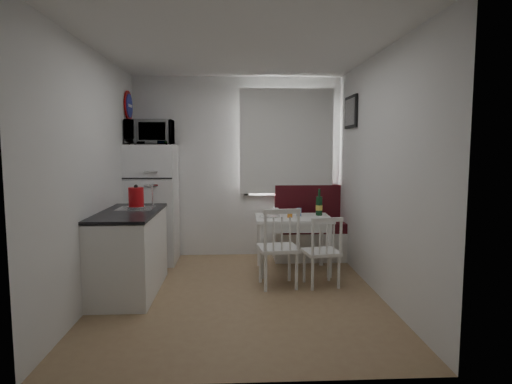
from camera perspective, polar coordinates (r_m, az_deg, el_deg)
floor at (r=4.77m, az=-2.19°, el=-13.51°), size 3.00×3.50×0.02m
ceiling at (r=4.61m, az=-2.33°, el=18.62°), size 3.00×3.50×0.02m
wall_back at (r=6.25m, az=-2.44°, el=3.31°), size 3.00×0.02×2.60m
wall_front at (r=2.76m, az=-1.86°, el=-0.09°), size 3.00×0.02×2.60m
wall_left at (r=4.74m, az=-20.74°, el=2.06°), size 0.02×3.50×2.60m
wall_right at (r=4.77m, az=16.10°, el=2.24°), size 0.02×3.50×2.60m
window at (r=6.26m, az=4.01°, el=6.28°), size 1.22×0.06×1.47m
curtain at (r=6.19m, az=4.09°, el=6.74°), size 1.35×0.02×1.50m
kitchen_counter at (r=4.93m, az=-16.46°, el=-7.60°), size 0.62×1.32×1.16m
wall_sign at (r=6.14m, az=-16.56°, el=10.96°), size 0.03×0.40×0.40m
picture_frame at (r=5.82m, az=12.51°, el=10.36°), size 0.04×0.52×0.42m
bench at (r=6.27m, az=9.01°, el=-5.55°), size 1.46×0.56×1.04m
dining_table at (r=5.47m, az=4.98°, el=-4.14°), size 0.96×0.68×0.71m
chair_left at (r=4.80m, az=3.08°, el=-6.31°), size 0.48×0.46×0.49m
chair_right at (r=4.91m, az=8.93°, el=-6.88°), size 0.44×0.42×0.44m
fridge at (r=6.06m, az=-13.63°, el=-1.57°), size 0.65×0.65×1.63m
microwave at (r=5.96m, az=-13.95°, el=7.74°), size 0.60×0.41×0.33m
kettle at (r=4.96m, az=-15.69°, el=-0.70°), size 0.20×0.20×0.27m
wine_bottle at (r=5.59m, az=8.42°, el=-1.35°), size 0.09×0.09×0.35m
drinking_glass_orange at (r=5.39m, az=4.54°, el=-2.85°), size 0.06×0.06×0.11m
drinking_glass_blue at (r=5.51m, az=5.74°, el=-2.67°), size 0.06×0.06×0.11m
plate at (r=5.44m, az=1.82°, el=-3.21°), size 0.26×0.26×0.02m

